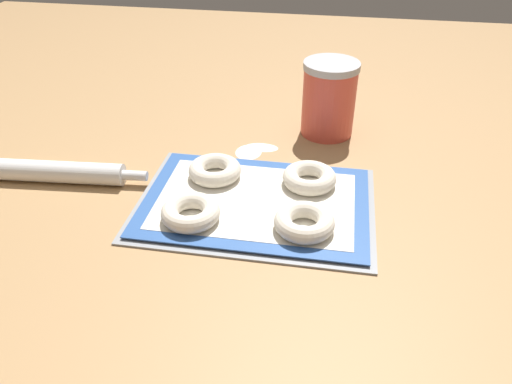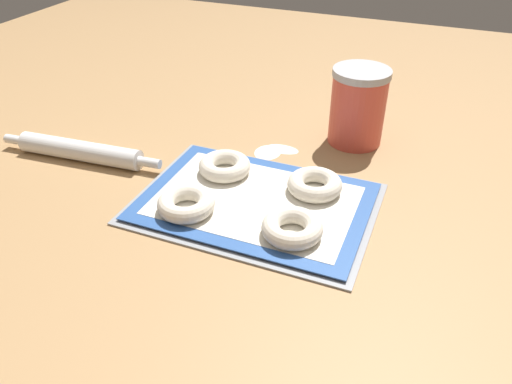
{
  "view_description": "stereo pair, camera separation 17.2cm",
  "coord_description": "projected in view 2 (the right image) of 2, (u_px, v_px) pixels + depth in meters",
  "views": [
    {
      "loc": [
        0.15,
        -0.78,
        0.57
      ],
      "look_at": [
        0.02,
        0.0,
        0.03
      ],
      "focal_mm": 35.0,
      "sensor_mm": 36.0,
      "label": 1
    },
    {
      "loc": [
        0.32,
        -0.73,
        0.57
      ],
      "look_at": [
        0.02,
        0.0,
        0.03
      ],
      "focal_mm": 35.0,
      "sensor_mm": 36.0,
      "label": 2
    }
  ],
  "objects": [
    {
      "name": "flour_patch_near",
      "position": [
        268.0,
        152.0,
        1.14
      ],
      "size": [
        0.06,
        0.07,
        0.0
      ],
      "color": "white",
      "rests_on": "ground_plane"
    },
    {
      "name": "flour_patch_far",
      "position": [
        282.0,
        149.0,
        1.15
      ],
      "size": [
        0.08,
        0.04,
        0.0
      ],
      "color": "white",
      "rests_on": "ground_plane"
    },
    {
      "name": "baking_mat",
      "position": [
        256.0,
        200.0,
        0.97
      ],
      "size": [
        0.43,
        0.3,
        0.0
      ],
      "color": "#2D569E",
      "rests_on": "baking_tray"
    },
    {
      "name": "flour_canister",
      "position": [
        358.0,
        106.0,
        1.14
      ],
      "size": [
        0.13,
        0.13,
        0.18
      ],
      "color": "#DB4C3D",
      "rests_on": "ground_plane"
    },
    {
      "name": "rolling_pin",
      "position": [
        80.0,
        151.0,
        1.1
      ],
      "size": [
        0.39,
        0.07,
        0.05
      ],
      "color": "silver",
      "rests_on": "ground_plane"
    },
    {
      "name": "bagel_back_right",
      "position": [
        315.0,
        184.0,
        0.98
      ],
      "size": [
        0.11,
        0.11,
        0.03
      ],
      "color": "silver",
      "rests_on": "baking_mat"
    },
    {
      "name": "bagel_back_left",
      "position": [
        225.0,
        166.0,
        1.04
      ],
      "size": [
        0.11,
        0.11,
        0.03
      ],
      "color": "silver",
      "rests_on": "baking_mat"
    },
    {
      "name": "ground_plane",
      "position": [
        246.0,
        202.0,
        0.98
      ],
      "size": [
        2.8,
        2.8,
        0.0
      ],
      "primitive_type": "plane",
      "color": "#A87F51"
    },
    {
      "name": "bagel_front_right",
      "position": [
        292.0,
        228.0,
        0.87
      ],
      "size": [
        0.11,
        0.11,
        0.03
      ],
      "color": "silver",
      "rests_on": "baking_mat"
    },
    {
      "name": "baking_tray",
      "position": [
        256.0,
        202.0,
        0.97
      ],
      "size": [
        0.46,
        0.32,
        0.01
      ],
      "color": "#93969B",
      "rests_on": "ground_plane"
    },
    {
      "name": "bagel_front_left",
      "position": [
        186.0,
        204.0,
        0.93
      ],
      "size": [
        0.11,
        0.11,
        0.03
      ],
      "color": "silver",
      "rests_on": "baking_mat"
    }
  ]
}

